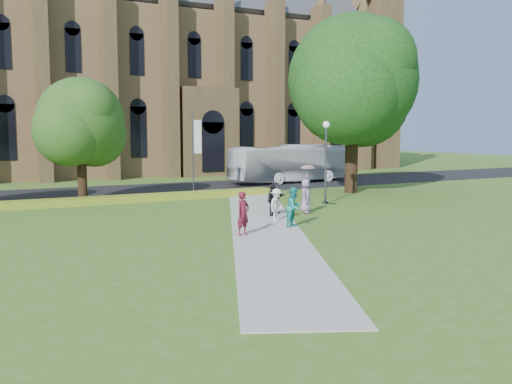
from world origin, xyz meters
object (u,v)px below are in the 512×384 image
large_tree (353,80)px  tour_coach (292,163)px  streetlamp (326,152)px  pedestrian_0 (243,213)px

large_tree → tour_coach: large_tree is taller
streetlamp → tour_coach: 15.22m
tour_coach → pedestrian_0: size_ratio=6.28×
streetlamp → large_tree: 8.73m
streetlamp → large_tree: size_ratio=0.40×
large_tree → tour_coach: bearing=86.5°
pedestrian_0 → tour_coach: bearing=32.3°
streetlamp → pedestrian_0: streetlamp is taller
streetlamp → large_tree: bearing=39.3°
streetlamp → tour_coach: size_ratio=0.43×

